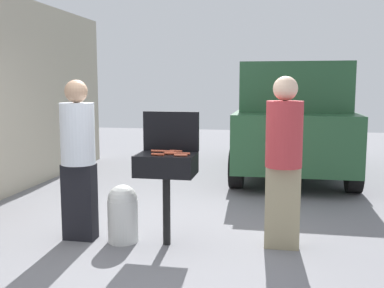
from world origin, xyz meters
The scene contains 15 objects.
ground_plane centered at (0.00, 0.00, 0.00)m, with size 24.00×24.00×0.00m, color slate.
bbq_grill centered at (0.28, -0.04, 0.81)m, with size 0.60×0.44×0.96m.
grill_lid_open centered at (0.28, 0.18, 1.17)m, with size 0.60×0.05×0.42m, color black.
hot_dog_0 centered at (0.33, -0.04, 0.97)m, with size 0.03×0.03×0.13m, color #B74C33.
hot_dog_1 centered at (0.28, 0.04, 0.97)m, with size 0.03×0.03×0.13m, color #B74C33.
hot_dog_2 centered at (0.16, 0.05, 0.97)m, with size 0.03×0.03×0.13m, color #B74C33.
hot_dog_3 centered at (0.34, -0.09, 0.97)m, with size 0.03×0.03×0.13m, color #AD4228.
hot_dog_4 centered at (0.36, 0.08, 0.97)m, with size 0.03×0.03×0.13m, color #B74C33.
hot_dog_5 centered at (0.46, -0.18, 0.97)m, with size 0.03×0.03×0.13m, color #C6593D.
hot_dog_6 centered at (0.23, -0.17, 0.97)m, with size 0.03×0.03×0.13m, color #AD4228.
hot_dog_7 centered at (0.47, -0.07, 0.97)m, with size 0.03×0.03×0.13m, color #B74C33.
propane_tank centered at (-0.19, -0.05, 0.32)m, with size 0.32×0.32×0.62m.
person_left centered at (-0.68, -0.05, 0.93)m, with size 0.36×0.36×1.71m.
person_right centered at (1.46, 0.11, 0.95)m, with size 0.37×0.37×1.75m.
parked_minivan centered at (1.66, 4.20, 1.03)m, with size 2.03×4.40×2.02m.
Camera 1 is at (1.39, -4.49, 1.67)m, focal length 42.50 mm.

